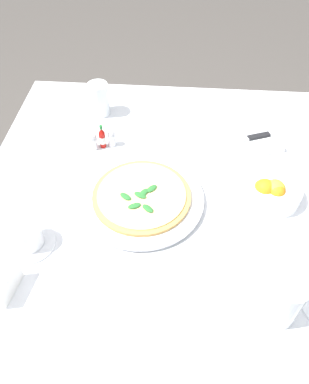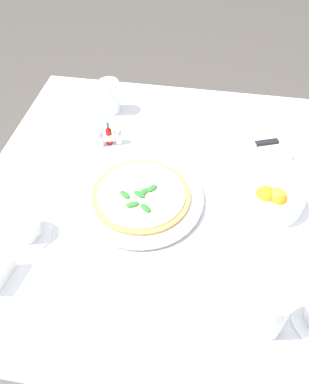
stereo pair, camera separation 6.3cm
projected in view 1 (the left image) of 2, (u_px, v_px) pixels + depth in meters
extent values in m
plane|color=#4C4742|center=(163.00, 305.00, 1.63)|extent=(8.00, 8.00, 0.00)
cube|color=white|center=(167.00, 195.00, 1.09)|extent=(1.09, 1.09, 0.02)
cube|color=white|center=(173.00, 122.00, 1.56)|extent=(1.09, 0.01, 0.28)
cube|color=white|center=(1.00, 216.00, 1.23)|extent=(0.01, 1.09, 0.28)
cylinder|color=brown|center=(274.00, 179.00, 1.64)|extent=(0.06, 0.06, 0.71)
cylinder|color=brown|center=(70.00, 168.00, 1.69)|extent=(0.06, 0.06, 0.71)
cylinder|color=white|center=(142.00, 200.00, 1.06)|extent=(0.21, 0.21, 0.01)
cylinder|color=white|center=(142.00, 198.00, 1.05)|extent=(0.35, 0.35, 0.01)
cylinder|color=tan|center=(142.00, 196.00, 1.05)|extent=(0.27, 0.27, 0.01)
cylinder|color=#F4DB8E|center=(142.00, 194.00, 1.04)|extent=(0.25, 0.25, 0.00)
ellipsoid|color=#2D7533|center=(152.00, 189.00, 1.05)|extent=(0.04, 0.04, 0.01)
ellipsoid|color=#2D7533|center=(144.00, 193.00, 1.04)|extent=(0.03, 0.04, 0.01)
ellipsoid|color=#2D7533|center=(126.00, 196.00, 1.03)|extent=(0.04, 0.04, 0.01)
ellipsoid|color=#2D7533|center=(134.00, 206.00, 1.01)|extent=(0.04, 0.03, 0.01)
ellipsoid|color=#2D7533|center=(140.00, 195.00, 1.03)|extent=(0.04, 0.03, 0.01)
ellipsoid|color=#2D7533|center=(148.00, 208.00, 1.00)|extent=(0.04, 0.04, 0.01)
cylinder|color=white|center=(30.00, 243.00, 0.96)|extent=(0.13, 0.13, 0.01)
cylinder|color=white|center=(27.00, 235.00, 0.94)|extent=(0.08, 0.08, 0.06)
torus|color=white|center=(21.00, 220.00, 0.97)|extent=(0.02, 0.03, 0.03)
cylinder|color=black|center=(24.00, 228.00, 0.92)|extent=(0.07, 0.07, 0.00)
cylinder|color=white|center=(99.00, 99.00, 1.29)|extent=(0.07, 0.07, 0.11)
cylinder|color=silver|center=(100.00, 107.00, 1.32)|extent=(0.06, 0.06, 0.05)
cylinder|color=white|center=(284.00, 302.00, 0.79)|extent=(0.07, 0.07, 0.13)
cylinder|color=silver|center=(283.00, 305.00, 0.80)|extent=(0.06, 0.06, 0.10)
cube|color=white|center=(244.00, 142.00, 1.22)|extent=(0.25, 0.19, 0.02)
cube|color=silver|center=(231.00, 142.00, 1.20)|extent=(0.12, 0.06, 0.01)
cube|color=black|center=(259.00, 136.00, 1.21)|extent=(0.08, 0.04, 0.01)
cylinder|color=white|center=(273.00, 192.00, 1.05)|extent=(0.15, 0.15, 0.04)
sphere|color=orange|center=(264.00, 189.00, 1.04)|extent=(0.06, 0.06, 0.06)
sphere|color=orange|center=(276.00, 192.00, 1.03)|extent=(0.05, 0.05, 0.05)
sphere|color=yellow|center=(274.00, 189.00, 1.05)|extent=(0.06, 0.06, 0.06)
cylinder|color=#B7140F|center=(102.00, 140.00, 1.20)|extent=(0.02, 0.02, 0.05)
cylinder|color=white|center=(102.00, 140.00, 1.20)|extent=(0.02, 0.02, 0.02)
cone|color=#B7140F|center=(101.00, 131.00, 1.17)|extent=(0.02, 0.02, 0.02)
cylinder|color=#1E722D|center=(101.00, 127.00, 1.16)|extent=(0.01, 0.01, 0.01)
cylinder|color=white|center=(93.00, 143.00, 1.20)|extent=(0.03, 0.03, 0.04)
cylinder|color=white|center=(94.00, 145.00, 1.20)|extent=(0.02, 0.02, 0.03)
sphere|color=silver|center=(93.00, 137.00, 1.18)|extent=(0.02, 0.02, 0.02)
cylinder|color=white|center=(112.00, 140.00, 1.21)|extent=(0.03, 0.03, 0.04)
cylinder|color=#38332D|center=(112.00, 141.00, 1.21)|extent=(0.02, 0.02, 0.03)
sphere|color=silver|center=(111.00, 134.00, 1.19)|extent=(0.02, 0.02, 0.02)
cube|color=white|center=(11.00, 285.00, 0.86)|extent=(0.02, 0.09, 0.06)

